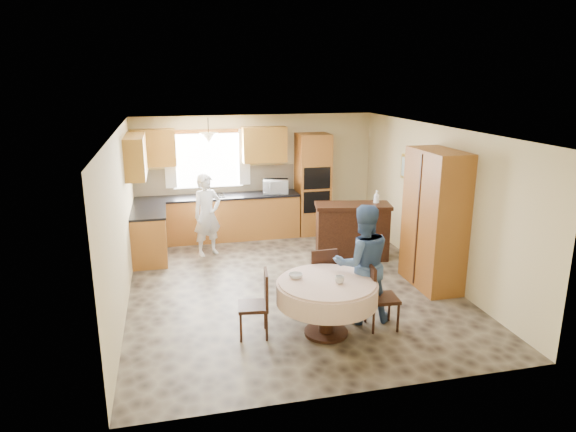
# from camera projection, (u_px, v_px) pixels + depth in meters

# --- Properties ---
(floor) EXTENTS (5.00, 6.00, 0.01)m
(floor) POSITION_uv_depth(u_px,v_px,m) (289.00, 285.00, 8.29)
(floor) COLOR #70644E
(floor) RESTS_ON ground
(ceiling) EXTENTS (5.00, 6.00, 0.01)m
(ceiling) POSITION_uv_depth(u_px,v_px,m) (290.00, 129.00, 7.62)
(ceiling) COLOR white
(ceiling) RESTS_ON wall_back
(wall_back) EXTENTS (5.00, 0.02, 2.50)m
(wall_back) POSITION_uv_depth(u_px,v_px,m) (256.00, 175.00, 10.77)
(wall_back) COLOR #CCBA83
(wall_back) RESTS_ON floor
(wall_front) EXTENTS (5.00, 0.02, 2.50)m
(wall_front) POSITION_uv_depth(u_px,v_px,m) (359.00, 285.00, 5.14)
(wall_front) COLOR #CCBA83
(wall_front) RESTS_ON floor
(wall_left) EXTENTS (0.02, 6.00, 2.50)m
(wall_left) POSITION_uv_depth(u_px,v_px,m) (121.00, 221.00, 7.40)
(wall_left) COLOR #CCBA83
(wall_left) RESTS_ON floor
(wall_right) EXTENTS (0.02, 6.00, 2.50)m
(wall_right) POSITION_uv_depth(u_px,v_px,m) (436.00, 202.00, 8.51)
(wall_right) COLOR #CCBA83
(wall_right) RESTS_ON floor
(window) EXTENTS (1.40, 0.03, 1.10)m
(window) POSITION_uv_depth(u_px,v_px,m) (208.00, 160.00, 10.43)
(window) COLOR white
(window) RESTS_ON wall_back
(curtain_left) EXTENTS (0.22, 0.02, 1.15)m
(curtain_left) POSITION_uv_depth(u_px,v_px,m) (170.00, 160.00, 10.21)
(curtain_left) COLOR white
(curtain_left) RESTS_ON wall_back
(curtain_right) EXTENTS (0.22, 0.02, 1.15)m
(curtain_right) POSITION_uv_depth(u_px,v_px,m) (244.00, 157.00, 10.54)
(curtain_right) COLOR white
(curtain_right) RESTS_ON wall_back
(base_cab_back) EXTENTS (3.30, 0.60, 0.88)m
(base_cab_back) POSITION_uv_depth(u_px,v_px,m) (219.00, 218.00, 10.51)
(base_cab_back) COLOR #B77430
(base_cab_back) RESTS_ON floor
(counter_back) EXTENTS (3.30, 0.64, 0.04)m
(counter_back) POSITION_uv_depth(u_px,v_px,m) (218.00, 197.00, 10.39)
(counter_back) COLOR black
(counter_back) RESTS_ON base_cab_back
(base_cab_left) EXTENTS (0.60, 1.20, 0.88)m
(base_cab_left) POSITION_uv_depth(u_px,v_px,m) (150.00, 236.00, 9.37)
(base_cab_left) COLOR #B77430
(base_cab_left) RESTS_ON floor
(counter_left) EXTENTS (0.64, 1.20, 0.04)m
(counter_left) POSITION_uv_depth(u_px,v_px,m) (148.00, 212.00, 9.25)
(counter_left) COLOR black
(counter_left) RESTS_ON base_cab_left
(backsplash) EXTENTS (3.30, 0.02, 0.55)m
(backsplash) POSITION_uv_depth(u_px,v_px,m) (216.00, 180.00, 10.59)
(backsplash) COLOR beige
(backsplash) RESTS_ON wall_back
(wall_cab_left) EXTENTS (0.85, 0.33, 0.72)m
(wall_cab_left) POSITION_uv_depth(u_px,v_px,m) (153.00, 148.00, 9.98)
(wall_cab_left) COLOR #C78531
(wall_cab_left) RESTS_ON wall_back
(wall_cab_right) EXTENTS (0.90, 0.33, 0.72)m
(wall_cab_right) POSITION_uv_depth(u_px,v_px,m) (264.00, 144.00, 10.47)
(wall_cab_right) COLOR #C78531
(wall_cab_right) RESTS_ON wall_back
(wall_cab_side) EXTENTS (0.33, 1.20, 0.72)m
(wall_cab_side) POSITION_uv_depth(u_px,v_px,m) (136.00, 156.00, 8.95)
(wall_cab_side) COLOR #C78531
(wall_cab_side) RESTS_ON wall_left
(oven_tower) EXTENTS (0.66, 0.62, 2.12)m
(oven_tower) POSITION_uv_depth(u_px,v_px,m) (313.00, 184.00, 10.78)
(oven_tower) COLOR #B77430
(oven_tower) RESTS_ON floor
(oven_upper) EXTENTS (0.56, 0.01, 0.45)m
(oven_upper) POSITION_uv_depth(u_px,v_px,m) (317.00, 178.00, 10.44)
(oven_upper) COLOR black
(oven_upper) RESTS_ON oven_tower
(oven_lower) EXTENTS (0.56, 0.01, 0.45)m
(oven_lower) POSITION_uv_depth(u_px,v_px,m) (317.00, 202.00, 10.57)
(oven_lower) COLOR black
(oven_lower) RESTS_ON oven_tower
(pendant) EXTENTS (0.36, 0.36, 0.18)m
(pendant) POSITION_uv_depth(u_px,v_px,m) (209.00, 138.00, 9.85)
(pendant) COLOR beige
(pendant) RESTS_ON ceiling
(sideboard) EXTENTS (1.44, 0.81, 0.97)m
(sideboard) POSITION_uv_depth(u_px,v_px,m) (352.00, 233.00, 9.40)
(sideboard) COLOR #331B0E
(sideboard) RESTS_ON floor
(space_heater) EXTENTS (0.45, 0.35, 0.55)m
(space_heater) POSITION_uv_depth(u_px,v_px,m) (416.00, 259.00, 8.67)
(space_heater) COLOR black
(space_heater) RESTS_ON floor
(cupboard) EXTENTS (0.57, 1.15, 2.19)m
(cupboard) POSITION_uv_depth(u_px,v_px,m) (435.00, 220.00, 8.03)
(cupboard) COLOR #B77430
(cupboard) RESTS_ON floor
(dining_table) EXTENTS (1.31, 1.31, 0.74)m
(dining_table) POSITION_uv_depth(u_px,v_px,m) (327.00, 293.00, 6.58)
(dining_table) COLOR #331B0E
(dining_table) RESTS_ON floor
(chair_left) EXTENTS (0.43, 0.43, 0.88)m
(chair_left) POSITION_uv_depth(u_px,v_px,m) (259.00, 301.00, 6.57)
(chair_left) COLOR #331B0E
(chair_left) RESTS_ON floor
(chair_back) EXTENTS (0.42, 0.42, 0.93)m
(chair_back) POSITION_uv_depth(u_px,v_px,m) (322.00, 275.00, 7.35)
(chair_back) COLOR #331B0E
(chair_back) RESTS_ON floor
(chair_right) EXTENTS (0.42, 0.42, 0.90)m
(chair_right) POSITION_uv_depth(u_px,v_px,m) (377.00, 293.00, 6.77)
(chair_right) COLOR #331B0E
(chair_right) RESTS_ON floor
(framed_picture) EXTENTS (0.06, 0.54, 0.44)m
(framed_picture) POSITION_uv_depth(u_px,v_px,m) (408.00, 168.00, 9.33)
(framed_picture) COLOR gold
(framed_picture) RESTS_ON wall_right
(microwave) EXTENTS (0.58, 0.44, 0.29)m
(microwave) POSITION_uv_depth(u_px,v_px,m) (276.00, 186.00, 10.57)
(microwave) COLOR silver
(microwave) RESTS_ON counter_back
(person_sink) EXTENTS (0.66, 0.57, 1.54)m
(person_sink) POSITION_uv_depth(u_px,v_px,m) (207.00, 215.00, 9.52)
(person_sink) COLOR silver
(person_sink) RESTS_ON floor
(person_dining) EXTENTS (0.85, 0.69, 1.64)m
(person_dining) POSITION_uv_depth(u_px,v_px,m) (362.00, 263.00, 6.92)
(person_dining) COLOR #3C5884
(person_dining) RESTS_ON floor
(bowl_sideboard) EXTENTS (0.29, 0.29, 0.06)m
(bowl_sideboard) POSITION_uv_depth(u_px,v_px,m) (333.00, 207.00, 9.19)
(bowl_sideboard) COLOR #B2B2B2
(bowl_sideboard) RESTS_ON sideboard
(bottle_sideboard) EXTENTS (0.13, 0.13, 0.29)m
(bottle_sideboard) POSITION_uv_depth(u_px,v_px,m) (376.00, 198.00, 9.34)
(bottle_sideboard) COLOR silver
(bottle_sideboard) RESTS_ON sideboard
(cup_table) EXTENTS (0.14, 0.14, 0.09)m
(cup_table) POSITION_uv_depth(u_px,v_px,m) (339.00, 280.00, 6.46)
(cup_table) COLOR #B2B2B2
(cup_table) RESTS_ON dining_table
(bowl_table) EXTENTS (0.24, 0.24, 0.06)m
(bowl_table) POSITION_uv_depth(u_px,v_px,m) (296.00, 276.00, 6.63)
(bowl_table) COLOR #B2B2B2
(bowl_table) RESTS_ON dining_table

